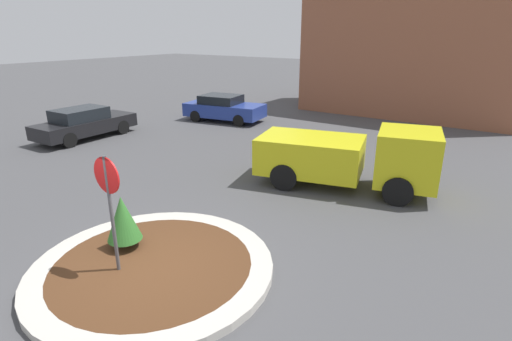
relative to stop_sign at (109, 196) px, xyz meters
name	(u,v)px	position (x,y,z in m)	size (l,w,h in m)	color
ground_plane	(153,271)	(0.41, 0.52, -1.79)	(120.00, 120.00, 0.00)	#474749
traffic_island	(153,267)	(0.41, 0.52, -1.70)	(4.97, 4.97, 0.18)	#BCB7AD
stop_sign	(109,196)	(0.00, 0.00, 0.00)	(0.72, 0.07, 2.57)	#4C4C51
island_shrub	(123,218)	(-0.60, 0.66, -0.90)	(0.75, 0.75, 1.21)	brown
utility_truck	(349,156)	(1.87, 7.28, -0.77)	(5.74, 3.25, 1.97)	gold
storefront_building	(416,45)	(0.12, 21.15, 2.17)	(11.96, 6.07, 7.91)	#93563D
parked_sedan_black	(84,123)	(-10.48, 6.21, -1.07)	(1.92, 4.65, 1.42)	black
parked_sedan_blue	(224,108)	(-7.58, 12.80, -1.07)	(4.53, 2.55, 1.41)	navy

